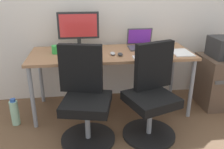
# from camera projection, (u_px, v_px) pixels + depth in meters

# --- Properties ---
(ground_plane) EXTENTS (5.28, 5.28, 0.00)m
(ground_plane) POSITION_uv_depth(u_px,v_px,m) (111.00, 108.00, 3.01)
(ground_plane) COLOR brown
(desk) EXTENTS (1.84, 0.70, 0.73)m
(desk) POSITION_uv_depth(u_px,v_px,m) (111.00, 57.00, 2.77)
(desk) COLOR #996B47
(desk) RESTS_ON ground
(office_chair_left) EXTENTS (0.54, 0.54, 0.94)m
(office_chair_left) POSITION_uv_depth(u_px,v_px,m) (85.00, 100.00, 2.32)
(office_chair_left) COLOR black
(office_chair_left) RESTS_ON ground
(office_chair_right) EXTENTS (0.56, 0.56, 0.94)m
(office_chair_right) POSITION_uv_depth(u_px,v_px,m) (151.00, 96.00, 2.39)
(office_chair_right) COLOR black
(office_chair_right) RESTS_ON ground
(side_cabinet) EXTENTS (0.53, 0.52, 0.63)m
(side_cabinet) POSITION_uv_depth(u_px,v_px,m) (221.00, 81.00, 3.03)
(side_cabinet) COLOR brown
(side_cabinet) RESTS_ON ground
(water_bottle_on_floor) EXTENTS (0.09, 0.09, 0.31)m
(water_bottle_on_floor) POSITION_uv_depth(u_px,v_px,m) (15.00, 112.00, 2.63)
(water_bottle_on_floor) COLOR #A5D8B2
(water_bottle_on_floor) RESTS_ON ground
(desktop_monitor) EXTENTS (0.48, 0.18, 0.43)m
(desktop_monitor) POSITION_uv_depth(u_px,v_px,m) (78.00, 28.00, 2.80)
(desktop_monitor) COLOR #262626
(desktop_monitor) RESTS_ON desk
(open_laptop) EXTENTS (0.31, 0.27, 0.22)m
(open_laptop) POSITION_uv_depth(u_px,v_px,m) (141.00, 43.00, 2.92)
(open_laptop) COLOR #4C4C51
(open_laptop) RESTS_ON desk
(keyboard_by_monitor) EXTENTS (0.34, 0.12, 0.02)m
(keyboard_by_monitor) POSITION_uv_depth(u_px,v_px,m) (81.00, 59.00, 2.47)
(keyboard_by_monitor) COLOR silver
(keyboard_by_monitor) RESTS_ON desk
(keyboard_by_laptop) EXTENTS (0.34, 0.12, 0.02)m
(keyboard_by_laptop) POSITION_uv_depth(u_px,v_px,m) (149.00, 57.00, 2.54)
(keyboard_by_laptop) COLOR silver
(keyboard_by_laptop) RESTS_ON desk
(mouse_by_monitor) EXTENTS (0.06, 0.10, 0.03)m
(mouse_by_monitor) POSITION_uv_depth(u_px,v_px,m) (120.00, 54.00, 2.62)
(mouse_by_monitor) COLOR #2D2D2D
(mouse_by_monitor) RESTS_ON desk
(mouse_by_laptop) EXTENTS (0.06, 0.10, 0.03)m
(mouse_by_laptop) POSITION_uv_depth(u_px,v_px,m) (112.00, 53.00, 2.64)
(mouse_by_laptop) COLOR #B7B7B7
(mouse_by_laptop) RESTS_ON desk
(coffee_mug) EXTENTS (0.08, 0.08, 0.09)m
(coffee_mug) POSITION_uv_depth(u_px,v_px,m) (55.00, 50.00, 2.68)
(coffee_mug) COLOR green
(coffee_mug) RESTS_ON desk
(pen_cup) EXTENTS (0.07, 0.07, 0.10)m
(pen_cup) POSITION_uv_depth(u_px,v_px,m) (147.00, 41.00, 3.05)
(pen_cup) COLOR slate
(pen_cup) RESTS_ON desk
(notebook) EXTENTS (0.21, 0.15, 0.03)m
(notebook) POSITION_uv_depth(u_px,v_px,m) (85.00, 54.00, 2.63)
(notebook) COLOR green
(notebook) RESTS_ON desk
(paper_pile) EXTENTS (0.21, 0.30, 0.01)m
(paper_pile) POSITION_uv_depth(u_px,v_px,m) (181.00, 53.00, 2.71)
(paper_pile) COLOR white
(paper_pile) RESTS_ON desk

